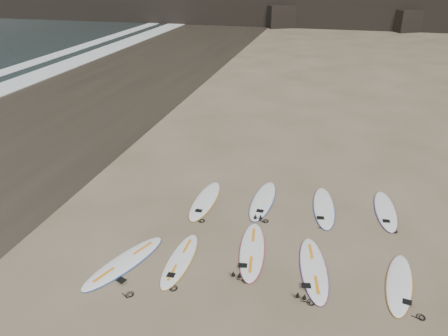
{
  "coord_description": "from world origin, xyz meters",
  "views": [
    {
      "loc": [
        0.96,
        -9.26,
        7.06
      ],
      "look_at": [
        -1.9,
        2.1,
        1.5
      ],
      "focal_mm": 35.0,
      "sensor_mm": 36.0,
      "label": 1
    }
  ],
  "objects_px": {
    "surfboard_1": "(180,260)",
    "surfboard_6": "(263,200)",
    "surfboard_8": "(385,210)",
    "surfboard_3": "(314,269)",
    "surfboard_7": "(324,207)",
    "surfboard_2": "(252,250)",
    "surfboard_0": "(124,262)",
    "surfboard_5": "(205,200)",
    "surfboard_4": "(399,283)"
  },
  "relations": [
    {
      "from": "surfboard_8",
      "to": "surfboard_2",
      "type": "bearing_deg",
      "value": -142.93
    },
    {
      "from": "surfboard_0",
      "to": "surfboard_6",
      "type": "bearing_deg",
      "value": 75.04
    },
    {
      "from": "surfboard_8",
      "to": "surfboard_4",
      "type": "bearing_deg",
      "value": -92.14
    },
    {
      "from": "surfboard_4",
      "to": "surfboard_7",
      "type": "height_order",
      "value": "surfboard_7"
    },
    {
      "from": "surfboard_5",
      "to": "surfboard_4",
      "type": "bearing_deg",
      "value": -24.83
    },
    {
      "from": "surfboard_1",
      "to": "surfboard_7",
      "type": "bearing_deg",
      "value": 46.14
    },
    {
      "from": "surfboard_6",
      "to": "surfboard_1",
      "type": "bearing_deg",
      "value": -111.05
    },
    {
      "from": "surfboard_1",
      "to": "surfboard_6",
      "type": "height_order",
      "value": "surfboard_6"
    },
    {
      "from": "surfboard_5",
      "to": "surfboard_7",
      "type": "distance_m",
      "value": 3.79
    },
    {
      "from": "surfboard_3",
      "to": "surfboard_7",
      "type": "relative_size",
      "value": 1.02
    },
    {
      "from": "surfboard_6",
      "to": "surfboard_2",
      "type": "bearing_deg",
      "value": -84.0
    },
    {
      "from": "surfboard_3",
      "to": "surfboard_7",
      "type": "distance_m",
      "value": 3.17
    },
    {
      "from": "surfboard_3",
      "to": "surfboard_4",
      "type": "relative_size",
      "value": 1.1
    },
    {
      "from": "surfboard_5",
      "to": "surfboard_8",
      "type": "relative_size",
      "value": 1.06
    },
    {
      "from": "surfboard_1",
      "to": "surfboard_6",
      "type": "relative_size",
      "value": 0.9
    },
    {
      "from": "surfboard_3",
      "to": "surfboard_4",
      "type": "bearing_deg",
      "value": -11.61
    },
    {
      "from": "surfboard_1",
      "to": "surfboard_8",
      "type": "height_order",
      "value": "surfboard_8"
    },
    {
      "from": "surfboard_0",
      "to": "surfboard_2",
      "type": "xyz_separation_m",
      "value": [
        3.1,
        1.31,
        -0.0
      ]
    },
    {
      "from": "surfboard_0",
      "to": "surfboard_2",
      "type": "bearing_deg",
      "value": 43.8
    },
    {
      "from": "surfboard_0",
      "to": "surfboard_7",
      "type": "bearing_deg",
      "value": 60.93
    },
    {
      "from": "surfboard_3",
      "to": "surfboard_6",
      "type": "xyz_separation_m",
      "value": [
        -1.82,
        3.13,
        -0.0
      ]
    },
    {
      "from": "surfboard_3",
      "to": "surfboard_0",
      "type": "bearing_deg",
      "value": -178.98
    },
    {
      "from": "surfboard_7",
      "to": "surfboard_8",
      "type": "relative_size",
      "value": 1.04
    },
    {
      "from": "surfboard_1",
      "to": "surfboard_2",
      "type": "relative_size",
      "value": 0.89
    },
    {
      "from": "surfboard_0",
      "to": "surfboard_6",
      "type": "height_order",
      "value": "surfboard_0"
    },
    {
      "from": "surfboard_6",
      "to": "surfboard_8",
      "type": "xyz_separation_m",
      "value": [
        3.81,
        0.31,
        -0.0
      ]
    },
    {
      "from": "surfboard_1",
      "to": "surfboard_6",
      "type": "xyz_separation_m",
      "value": [
        1.58,
        3.61,
        0.0
      ]
    },
    {
      "from": "surfboard_5",
      "to": "surfboard_6",
      "type": "xyz_separation_m",
      "value": [
        1.82,
        0.45,
        0.0
      ]
    },
    {
      "from": "surfboard_1",
      "to": "surfboard_7",
      "type": "distance_m",
      "value": 5.06
    },
    {
      "from": "surfboard_1",
      "to": "surfboard_7",
      "type": "relative_size",
      "value": 0.91
    },
    {
      "from": "surfboard_3",
      "to": "surfboard_7",
      "type": "height_order",
      "value": "surfboard_3"
    },
    {
      "from": "surfboard_5",
      "to": "surfboard_6",
      "type": "distance_m",
      "value": 1.88
    },
    {
      "from": "surfboard_2",
      "to": "surfboard_5",
      "type": "relative_size",
      "value": 1.01
    },
    {
      "from": "surfboard_5",
      "to": "surfboard_8",
      "type": "bearing_deg",
      "value": 8.58
    },
    {
      "from": "surfboard_1",
      "to": "surfboard_2",
      "type": "xyz_separation_m",
      "value": [
        1.74,
        0.86,
        0.01
      ]
    },
    {
      "from": "surfboard_4",
      "to": "surfboard_7",
      "type": "bearing_deg",
      "value": 128.73
    },
    {
      "from": "surfboard_3",
      "to": "surfboard_7",
      "type": "bearing_deg",
      "value": 77.81
    },
    {
      "from": "surfboard_1",
      "to": "surfboard_3",
      "type": "height_order",
      "value": "surfboard_3"
    },
    {
      "from": "surfboard_5",
      "to": "surfboard_0",
      "type": "bearing_deg",
      "value": -106.27
    },
    {
      "from": "surfboard_4",
      "to": "surfboard_6",
      "type": "distance_m",
      "value": 5.01
    },
    {
      "from": "surfboard_6",
      "to": "surfboard_7",
      "type": "distance_m",
      "value": 1.94
    },
    {
      "from": "surfboard_0",
      "to": "surfboard_8",
      "type": "distance_m",
      "value": 8.04
    },
    {
      "from": "surfboard_1",
      "to": "surfboard_3",
      "type": "distance_m",
      "value": 3.43
    },
    {
      "from": "surfboard_6",
      "to": "surfboard_8",
      "type": "distance_m",
      "value": 3.82
    },
    {
      "from": "surfboard_0",
      "to": "surfboard_4",
      "type": "height_order",
      "value": "surfboard_0"
    },
    {
      "from": "surfboard_3",
      "to": "surfboard_8",
      "type": "relative_size",
      "value": 1.06
    },
    {
      "from": "surfboard_4",
      "to": "surfboard_0",
      "type": "bearing_deg",
      "value": -164.73
    },
    {
      "from": "surfboard_2",
      "to": "surfboard_5",
      "type": "height_order",
      "value": "surfboard_2"
    },
    {
      "from": "surfboard_7",
      "to": "surfboard_2",
      "type": "bearing_deg",
      "value": -128.17
    },
    {
      "from": "surfboard_6",
      "to": "surfboard_3",
      "type": "bearing_deg",
      "value": -57.34
    }
  ]
}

